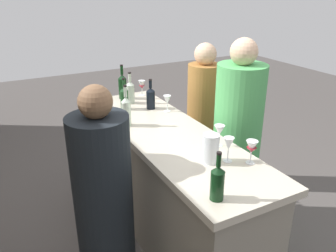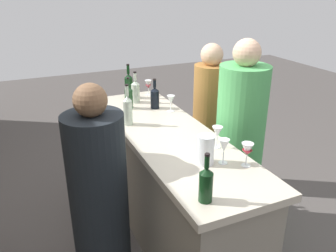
# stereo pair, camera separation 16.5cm
# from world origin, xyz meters

# --- Properties ---
(ground_plane) EXTENTS (12.00, 12.00, 0.00)m
(ground_plane) POSITION_xyz_m (0.00, 0.00, 0.00)
(ground_plane) COLOR #4C4744
(bar_counter) EXTENTS (2.12, 0.64, 0.96)m
(bar_counter) POSITION_xyz_m (0.00, 0.00, 0.48)
(bar_counter) COLOR gray
(bar_counter) RESTS_ON ground
(wine_bottle_leftmost_dark_green) EXTENTS (0.07, 0.07, 0.27)m
(wine_bottle_leftmost_dark_green) POSITION_xyz_m (-0.89, 0.19, 1.06)
(wine_bottle_leftmost_dark_green) COLOR black
(wine_bottle_leftmost_dark_green) RESTS_ON bar_counter
(wine_bottle_second_left_clear_pale) EXTENTS (0.07, 0.07, 0.33)m
(wine_bottle_second_left_clear_pale) POSITION_xyz_m (0.27, 0.23, 1.08)
(wine_bottle_second_left_clear_pale) COLOR #B7C6B2
(wine_bottle_second_left_clear_pale) RESTS_ON bar_counter
(wine_bottle_center_near_black) EXTENTS (0.08, 0.08, 0.27)m
(wine_bottle_center_near_black) POSITION_xyz_m (0.54, -0.11, 1.06)
(wine_bottle_center_near_black) COLOR black
(wine_bottle_center_near_black) RESTS_ON bar_counter
(wine_bottle_second_right_olive_green) EXTENTS (0.07, 0.07, 0.29)m
(wine_bottle_second_right_olive_green) POSITION_xyz_m (0.63, 0.10, 1.06)
(wine_bottle_second_right_olive_green) COLOR #193D1E
(wine_bottle_second_right_olive_green) RESTS_ON bar_counter
(wine_bottle_rightmost_clear_pale) EXTENTS (0.08, 0.08, 0.30)m
(wine_bottle_rightmost_clear_pale) POSITION_xyz_m (0.77, -0.01, 1.07)
(wine_bottle_rightmost_clear_pale) COLOR #B7C6B2
(wine_bottle_rightmost_clear_pale) RESTS_ON bar_counter
(wine_bottle_far_right_dark_green) EXTENTS (0.08, 0.08, 0.33)m
(wine_bottle_far_right_dark_green) POSITION_xyz_m (0.93, -0.00, 1.08)
(wine_bottle_far_right_dark_green) COLOR black
(wine_bottle_far_right_dark_green) RESTS_ON bar_counter
(wine_glass_near_left) EXTENTS (0.07, 0.07, 0.15)m
(wine_glass_near_left) POSITION_xyz_m (-0.67, -0.23, 1.06)
(wine_glass_near_left) COLOR white
(wine_glass_near_left) RESTS_ON bar_counter
(wine_glass_near_center) EXTENTS (0.07, 0.07, 0.15)m
(wine_glass_near_center) POSITION_xyz_m (0.41, -0.21, 1.06)
(wine_glass_near_center) COLOR white
(wine_glass_near_center) RESTS_ON bar_counter
(wine_glass_near_right) EXTENTS (0.07, 0.07, 0.15)m
(wine_glass_near_right) POSITION_xyz_m (0.93, -0.20, 1.06)
(wine_glass_near_right) COLOR white
(wine_glass_near_right) RESTS_ON bar_counter
(wine_glass_far_left) EXTENTS (0.07, 0.07, 0.15)m
(wine_glass_far_left) POSITION_xyz_m (-0.38, -0.20, 1.07)
(wine_glass_far_left) COLOR white
(wine_glass_far_left) RESTS_ON bar_counter
(wine_glass_far_center) EXTENTS (0.07, 0.07, 0.16)m
(wine_glass_far_center) POSITION_xyz_m (-0.59, -0.12, 1.07)
(wine_glass_far_center) COLOR white
(wine_glass_far_center) RESTS_ON bar_counter
(water_pitcher) EXTENTS (0.10, 0.10, 0.19)m
(water_pitcher) POSITION_xyz_m (-0.54, -0.01, 1.05)
(water_pitcher) COLOR silver
(water_pitcher) RESTS_ON bar_counter
(person_left_guest) EXTENTS (0.51, 0.51, 1.63)m
(person_left_guest) POSITION_xyz_m (-0.07, -0.62, 0.75)
(person_left_guest) COLOR #4CA559
(person_left_guest) RESTS_ON ground
(person_center_guest) EXTENTS (0.40, 0.40, 1.49)m
(person_center_guest) POSITION_xyz_m (0.59, -0.72, 0.69)
(person_center_guest) COLOR #9E6B33
(person_center_guest) RESTS_ON ground
(person_right_guest) EXTENTS (0.48, 0.48, 1.48)m
(person_right_guest) POSITION_xyz_m (-0.27, 0.62, 0.67)
(person_right_guest) COLOR black
(person_right_guest) RESTS_ON ground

